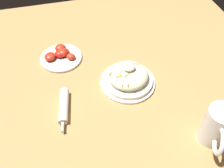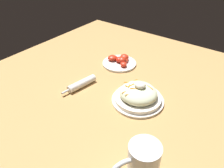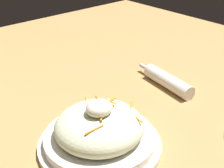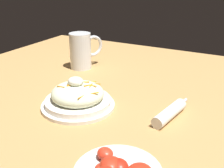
{
  "view_description": "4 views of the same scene",
  "coord_description": "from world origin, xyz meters",
  "px_view_note": "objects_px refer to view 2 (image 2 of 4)",
  "views": [
    {
      "loc": [
        0.15,
        0.56,
        0.72
      ],
      "look_at": [
        0.01,
        0.02,
        0.08
      ],
      "focal_mm": 38.81,
      "sensor_mm": 36.0,
      "label": 1
    },
    {
      "loc": [
        -0.41,
        0.59,
        0.59
      ],
      "look_at": [
        0.03,
        0.0,
        0.07
      ],
      "focal_mm": 35.29,
      "sensor_mm": 36.0,
      "label": 2
    },
    {
      "loc": [
        -0.35,
        -0.39,
        0.36
      ],
      "look_at": [
        0.02,
        0.03,
        0.07
      ],
      "focal_mm": 51.33,
      "sensor_mm": 36.0,
      "label": 3
    },
    {
      "loc": [
        0.37,
        -0.64,
        0.38
      ],
      "look_at": [
        0.02,
        0.02,
        0.07
      ],
      "focal_mm": 44.51,
      "sensor_mm": 36.0,
      "label": 4
    }
  ],
  "objects_px": {
    "beer_mug": "(142,166)",
    "tomato_plate": "(120,61)",
    "napkin_roll": "(82,84)",
    "salad_plate": "(138,95)"
  },
  "relations": [
    {
      "from": "napkin_roll",
      "to": "tomato_plate",
      "type": "bearing_deg",
      "value": -94.12
    },
    {
      "from": "beer_mug",
      "to": "napkin_roll",
      "type": "xyz_separation_m",
      "value": [
        0.45,
        -0.24,
        -0.05
      ]
    },
    {
      "from": "salad_plate",
      "to": "napkin_roll",
      "type": "bearing_deg",
      "value": 13.74
    },
    {
      "from": "salad_plate",
      "to": "beer_mug",
      "type": "height_order",
      "value": "beer_mug"
    },
    {
      "from": "beer_mug",
      "to": "tomato_plate",
      "type": "relative_size",
      "value": 0.81
    },
    {
      "from": "salad_plate",
      "to": "tomato_plate",
      "type": "height_order",
      "value": "salad_plate"
    },
    {
      "from": "salad_plate",
      "to": "tomato_plate",
      "type": "relative_size",
      "value": 1.21
    },
    {
      "from": "salad_plate",
      "to": "napkin_roll",
      "type": "height_order",
      "value": "salad_plate"
    },
    {
      "from": "tomato_plate",
      "to": "beer_mug",
      "type": "bearing_deg",
      "value": 129.95
    },
    {
      "from": "beer_mug",
      "to": "tomato_plate",
      "type": "distance_m",
      "value": 0.67
    }
  ]
}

